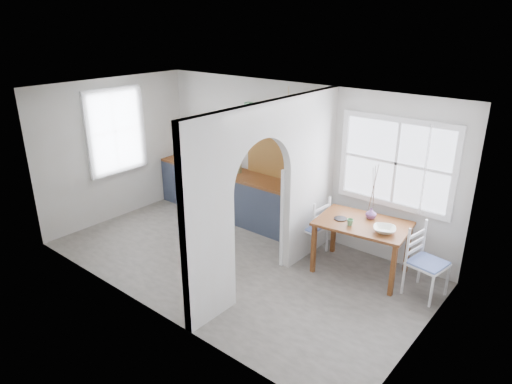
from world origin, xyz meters
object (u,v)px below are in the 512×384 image
Objects in this scene: kettle at (299,184)px; chair_left at (311,225)px; vase at (371,213)px; chair_right at (428,263)px; dining_table at (361,247)px.

chair_left is at bearing -51.95° from kettle.
chair_right is at bearing -10.57° from vase.
dining_table is 0.53m from vase.
chair_left is 1.89m from chair_right.
kettle is 1.31m from vase.
kettle is (-0.37, 0.19, 0.55)m from chair_left.
dining_table is at bearing 100.62° from chair_right.
kettle is at bearing 178.28° from vase.
vase is (-0.96, 0.18, 0.39)m from chair_right.
vase is at bearing 88.97° from chair_right.
chair_right is 1.05m from vase.
dining_table is 7.83× the size of vase.
dining_table is 0.92m from chair_left.
vase is at bearing 103.01° from chair_left.
kettle is 1.59× the size of vase.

